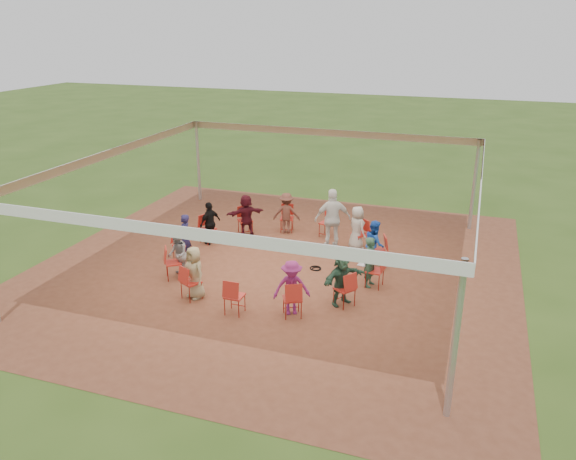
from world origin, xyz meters
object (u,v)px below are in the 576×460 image
(chair_3, at_px, (327,223))
(chair_9, at_px, (191,282))
(person_seated_7, at_px, (177,254))
(chair_12, at_px, (345,289))
(chair_10, at_px, (235,296))
(standing_person, at_px, (333,219))
(chair_6, at_px, (208,229))
(person_seated_8, at_px, (195,272))
(person_seated_4, at_px, (246,215))
(person_seated_6, at_px, (185,237))
(chair_0, at_px, (375,271))
(chair_5, at_px, (245,221))
(chair_8, at_px, (174,263))
(person_seated_1, at_px, (374,244))
(person_seated_9, at_px, (292,288))
(chair_1, at_px, (378,251))
(chair_7, at_px, (181,244))
(chair_4, at_px, (287,218))
(person_seated_3, at_px, (287,213))
(person_seated_10, at_px, (342,279))
(cable_coil, at_px, (316,268))
(person_seated_0, at_px, (371,262))
(person_seated_2, at_px, (357,228))
(chair_2, at_px, (360,234))
(chair_11, at_px, (292,299))
(person_seated_5, at_px, (210,223))

(chair_3, bearing_deg, chair_9, 83.08)
(person_seated_7, bearing_deg, chair_12, 54.53)
(chair_10, xyz_separation_m, standing_person, (1.12, 4.71, 0.49))
(chair_3, height_order, chair_9, same)
(chair_6, xyz_separation_m, person_seated_8, (1.37, -3.43, 0.23))
(person_seated_4, bearing_deg, person_seated_6, 27.69)
(chair_6, relative_size, chair_10, 1.00)
(chair_0, relative_size, chair_5, 1.00)
(chair_8, relative_size, person_seated_1, 0.67)
(person_seated_7, relative_size, person_seated_9, 1.00)
(chair_1, bearing_deg, chair_12, 152.31)
(chair_12, distance_m, person_seated_1, 2.60)
(standing_person, bearing_deg, chair_7, 2.81)
(chair_4, bearing_deg, person_seated_8, 69.70)
(person_seated_3, relative_size, person_seated_10, 1.00)
(chair_0, bearing_deg, person_seated_1, 18.84)
(person_seated_1, xyz_separation_m, cable_coil, (-1.47, -0.75, -0.66))
(chair_5, height_order, chair_6, same)
(person_seated_0, bearing_deg, standing_person, 43.20)
(person_seated_1, xyz_separation_m, person_seated_7, (-4.81, -2.49, 0.00))
(person_seated_9, bearing_deg, person_seated_7, 138.46)
(chair_12, xyz_separation_m, person_seated_3, (-2.97, 4.28, 0.23))
(chair_9, bearing_deg, chair_0, 55.38)
(chair_0, bearing_deg, person_seated_2, 30.04)
(chair_2, xyz_separation_m, cable_coil, (-0.82, -1.92, -0.43))
(chair_11, distance_m, cable_coil, 2.77)
(chair_0, relative_size, chair_12, 1.00)
(chair_0, distance_m, person_seated_5, 5.54)
(chair_4, bearing_deg, person_seated_0, 123.76)
(chair_9, xyz_separation_m, person_seated_3, (0.70, 5.16, 0.23))
(chair_3, relative_size, cable_coil, 2.19)
(person_seated_0, bearing_deg, chair_5, 68.76)
(person_seated_3, distance_m, person_seated_4, 1.30)
(chair_6, xyz_separation_m, person_seated_1, (5.21, -0.07, 0.23))
(person_seated_5, height_order, person_seated_9, same)
(chair_7, bearing_deg, chair_0, 83.08)
(person_seated_0, bearing_deg, person_seated_2, 27.69)
(person_seated_0, height_order, person_seated_1, same)
(chair_12, distance_m, person_seated_0, 1.36)
(person_seated_8, bearing_deg, person_seated_2, 83.08)
(chair_6, bearing_deg, chair_10, 55.38)
(person_seated_5, bearing_deg, chair_10, 54.53)
(person_seated_9, bearing_deg, chair_5, 97.07)
(chair_3, xyz_separation_m, person_seated_4, (-2.49, -0.71, 0.23))
(chair_5, bearing_deg, chair_2, 138.46)
(chair_1, xyz_separation_m, chair_2, (-0.77, 1.13, 0.00))
(person_seated_8, bearing_deg, person_seated_10, 41.54)
(chair_10, distance_m, person_seated_2, 5.21)
(person_seated_2, height_order, standing_person, standing_person)
(chair_7, bearing_deg, person_seated_8, 30.04)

